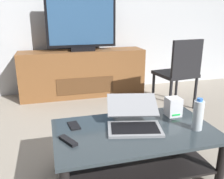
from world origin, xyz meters
TOP-DOWN VIEW (x-y plane):
  - ground_plane at (0.00, 0.00)m, footprint 7.68×7.68m
  - coffee_table at (0.06, -0.07)m, footprint 1.15×0.67m
  - media_cabinet at (-0.01, 1.92)m, footprint 1.78×0.41m
  - television at (-0.01, 1.90)m, footprint 0.96×0.20m
  - dining_chair at (1.07, 1.09)m, footprint 0.50×0.50m
  - laptop at (0.07, -0.01)m, footprint 0.46×0.48m
  - router_box at (0.44, 0.09)m, footprint 0.11×0.11m
  - water_bottle_near at (0.49, -0.17)m, footprint 0.07×0.07m
  - cell_phone at (-0.36, 0.10)m, footprint 0.09×0.15m
  - tv_remote at (-0.42, -0.12)m, footprint 0.11×0.16m

SIDE VIEW (x-z plane):
  - ground_plane at x=0.00m, z-range 0.00..0.00m
  - coffee_table at x=0.06m, z-range 0.07..0.45m
  - media_cabinet at x=-0.01m, z-range 0.00..0.67m
  - cell_phone at x=-0.36m, z-range 0.38..0.39m
  - tv_remote at x=-0.42m, z-range 0.38..0.40m
  - laptop at x=0.07m, z-range 0.35..0.53m
  - router_box at x=0.44m, z-range 0.38..0.53m
  - water_bottle_near at x=0.49m, z-range 0.37..0.61m
  - dining_chair at x=1.07m, z-range 0.05..0.93m
  - television at x=-0.01m, z-range 0.65..1.40m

